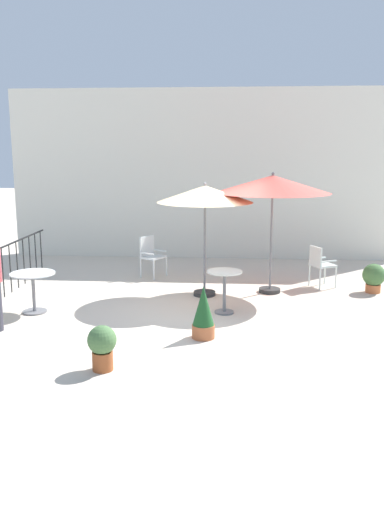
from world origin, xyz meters
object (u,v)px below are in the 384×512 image
at_px(cafe_table_1, 33,285).
at_px(patio_chair_0, 151,253).
at_px(potted_plant_1, 203,313).
at_px(cafe_table_0, 225,284).
at_px(patio_chair_1, 320,263).
at_px(potted_plant_0, 374,277).
at_px(patio_umbrella_0, 273,185).
at_px(potted_plant_3, 102,345).
at_px(patio_umbrella_1, 205,195).

height_order(cafe_table_1, patio_chair_0, patio_chair_0).
xyz_separation_m(cafe_table_1, potted_plant_1, (3.11, -1.09, -0.11)).
bearing_deg(cafe_table_1, cafe_table_0, 3.78).
bearing_deg(patio_chair_1, cafe_table_0, -135.35).
distance_m(cafe_table_1, potted_plant_0, 6.72).
xyz_separation_m(cafe_table_1, potted_plant_0, (6.45, 1.85, -0.19)).
bearing_deg(potted_plant_1, patio_chair_1, 54.95).
bearing_deg(potted_plant_1, patio_chair_0, 109.58).
height_order(patio_umbrella_0, cafe_table_0, patio_umbrella_0).
height_order(patio_umbrella_0, potted_plant_3, patio_umbrella_0).
bearing_deg(cafe_table_0, potted_plant_1, -103.19).
distance_m(patio_umbrella_1, patio_chair_1, 2.96).
relative_size(patio_umbrella_1, cafe_table_0, 2.92).
height_order(cafe_table_1, potted_plant_1, potted_plant_1).
relative_size(patio_umbrella_1, patio_chair_1, 2.56).
xyz_separation_m(cafe_table_1, potted_plant_3, (1.84, -2.42, -0.17)).
bearing_deg(patio_umbrella_1, cafe_table_1, -155.51).
relative_size(patio_umbrella_1, potted_plant_0, 3.78).
height_order(patio_chair_1, potted_plant_0, patio_chair_1).
bearing_deg(cafe_table_0, patio_chair_0, 122.79).
height_order(potted_plant_0, potted_plant_3, potted_plant_3).
xyz_separation_m(patio_umbrella_0, potted_plant_3, (-2.49, -4.12, -1.85)).
relative_size(cafe_table_1, potted_plant_3, 1.29).
distance_m(patio_chair_0, potted_plant_3, 5.34).
bearing_deg(patio_umbrella_0, patio_umbrella_1, -165.82).
bearing_deg(patio_chair_1, potted_plant_0, -19.04).
bearing_deg(potted_plant_3, patio_umbrella_1, 72.89).
xyz_separation_m(patio_umbrella_1, patio_chair_0, (-1.32, 1.55, -1.47)).
bearing_deg(patio_chair_0, potted_plant_0, -12.64).
xyz_separation_m(patio_chair_1, potted_plant_0, (1.03, -0.36, -0.20)).
relative_size(patio_chair_0, potted_plant_3, 1.52).
height_order(patio_umbrella_1, potted_plant_1, patio_umbrella_1).
relative_size(cafe_table_1, patio_chair_1, 0.90).
height_order(patio_chair_1, potted_plant_3, patio_chair_1).
xyz_separation_m(cafe_table_1, patio_chair_0, (1.69, 2.92, 0.03)).
bearing_deg(patio_umbrella_1, potted_plant_0, 7.89).
distance_m(cafe_table_1, patio_chair_1, 5.85).
xyz_separation_m(potted_plant_0, potted_plant_1, (-3.34, -2.94, 0.08)).
relative_size(patio_chair_1, potted_plant_1, 1.06).
relative_size(patio_chair_0, potted_plant_1, 1.12).
bearing_deg(patio_umbrella_1, potted_plant_3, -107.11).
bearing_deg(potted_plant_3, cafe_table_1, 127.22).
xyz_separation_m(patio_chair_1, potted_plant_3, (-3.58, -4.62, -0.18)).
bearing_deg(potted_plant_1, patio_umbrella_0, 66.36).
distance_m(cafe_table_0, cafe_table_1, 3.43).
bearing_deg(patio_umbrella_0, potted_plant_1, -113.64).
distance_m(patio_chair_1, potted_plant_3, 5.85).
height_order(cafe_table_0, potted_plant_3, cafe_table_0).
xyz_separation_m(cafe_table_0, cafe_table_1, (-3.42, -0.23, -0.02)).
relative_size(potted_plant_0, potted_plant_3, 0.97).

